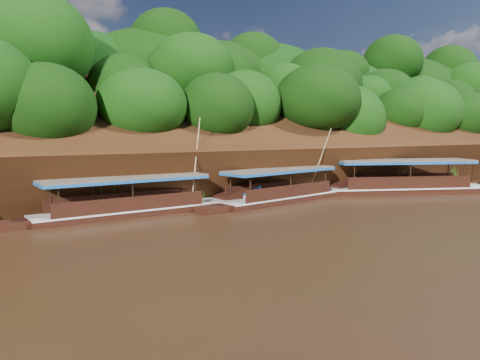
% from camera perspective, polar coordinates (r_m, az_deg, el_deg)
% --- Properties ---
extents(ground, '(160.00, 160.00, 0.00)m').
position_cam_1_polar(ground, '(27.76, 14.60, -4.81)').
color(ground, black).
rests_on(ground, ground).
extents(riverbank, '(120.00, 30.06, 19.40)m').
position_cam_1_polar(riverbank, '(46.54, -4.95, 2.16)').
color(riverbank, black).
rests_on(riverbank, ground).
extents(boat_0, '(16.53, 7.93, 6.47)m').
position_cam_1_polar(boat_0, '(41.01, 21.42, -0.61)').
color(boat_0, black).
rests_on(boat_0, ground).
extents(boat_1, '(14.03, 4.95, 5.69)m').
position_cam_1_polar(boat_1, '(34.57, 6.60, -1.55)').
color(boat_1, black).
rests_on(boat_1, ground).
extents(boat_2, '(15.14, 3.43, 6.42)m').
position_cam_1_polar(boat_2, '(29.53, -10.75, -3.00)').
color(boat_2, black).
rests_on(boat_2, ground).
extents(reeds, '(50.15, 2.53, 2.13)m').
position_cam_1_polar(reeds, '(33.46, -0.96, -1.10)').
color(reeds, '#2F751D').
rests_on(reeds, ground).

